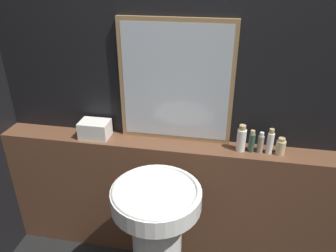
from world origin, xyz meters
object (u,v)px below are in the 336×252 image
at_px(mirror, 176,83).
at_px(pedestal_sink, 157,238).
at_px(body_wash_bottle, 270,142).
at_px(towel_stack, 95,129).
at_px(lotion_bottle, 261,143).
at_px(conditioner_bottle, 252,142).
at_px(hand_soap_bottle, 281,147).
at_px(shampoo_bottle, 241,139).

bearing_deg(mirror, pedestal_sink, -91.68).
distance_m(pedestal_sink, body_wash_bottle, 0.86).
bearing_deg(towel_stack, lotion_bottle, 0.00).
bearing_deg(towel_stack, conditioner_bottle, 0.00).
relative_size(mirror, towel_stack, 4.00).
bearing_deg(lotion_bottle, mirror, 172.00).
bearing_deg(mirror, conditioner_bottle, -8.87).
height_order(mirror, hand_soap_bottle, mirror).
distance_m(pedestal_sink, mirror, 0.90).
xyz_separation_m(pedestal_sink, mirror, (0.01, 0.51, 0.74)).
bearing_deg(conditioner_bottle, lotion_bottle, 0.00).
relative_size(shampoo_bottle, lotion_bottle, 1.28).
bearing_deg(mirror, towel_stack, -171.79).
bearing_deg(lotion_bottle, shampoo_bottle, 180.00).
distance_m(conditioner_bottle, lotion_bottle, 0.05).
bearing_deg(conditioner_bottle, hand_soap_bottle, 0.00).
bearing_deg(body_wash_bottle, hand_soap_bottle, 0.00).
height_order(mirror, conditioner_bottle, mirror).
bearing_deg(hand_soap_bottle, shampoo_bottle, 180.00).
bearing_deg(shampoo_bottle, conditioner_bottle, 0.00).
distance_m(towel_stack, conditioner_bottle, 0.99).
xyz_separation_m(conditioner_bottle, lotion_bottle, (0.05, 0.00, -0.00)).
relative_size(body_wash_bottle, hand_soap_bottle, 1.51).
height_order(towel_stack, conditioner_bottle, conditioner_bottle).
distance_m(towel_stack, shampoo_bottle, 0.93).
xyz_separation_m(towel_stack, shampoo_bottle, (0.93, 0.00, 0.02)).
relative_size(towel_stack, hand_soap_bottle, 1.79).
bearing_deg(towel_stack, pedestal_sink, -40.90).
distance_m(mirror, lotion_bottle, 0.62).
bearing_deg(pedestal_sink, body_wash_bottle, 35.96).
relative_size(pedestal_sink, body_wash_bottle, 5.39).
bearing_deg(hand_soap_bottle, towel_stack, 180.00).
relative_size(pedestal_sink, lotion_bottle, 6.52).
xyz_separation_m(pedestal_sink, hand_soap_bottle, (0.66, 0.43, 0.42)).
bearing_deg(conditioner_bottle, pedestal_sink, -138.59).
relative_size(lotion_bottle, hand_soap_bottle, 1.25).
height_order(mirror, shampoo_bottle, mirror).
relative_size(mirror, lotion_bottle, 5.70).
height_order(shampoo_bottle, lotion_bottle, shampoo_bottle).
relative_size(shampoo_bottle, conditioner_bottle, 1.20).
bearing_deg(conditioner_bottle, body_wash_bottle, 0.00).
relative_size(shampoo_bottle, hand_soap_bottle, 1.60).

